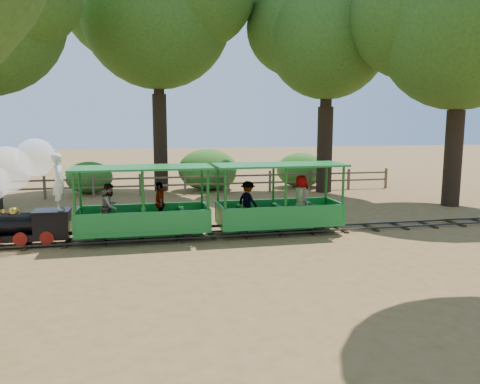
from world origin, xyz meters
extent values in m
plane|color=#9A6D42|center=(0.00, 0.00, 0.00)|extent=(90.00, 90.00, 0.00)
cube|color=#3F3D3A|center=(0.00, -0.30, 0.08)|extent=(22.00, 0.05, 0.05)
cube|color=#3F3D3A|center=(0.00, 0.30, 0.08)|extent=(22.00, 0.05, 0.05)
cube|color=#382314|center=(0.00, 0.00, 0.03)|extent=(0.12, 1.00, 0.05)
cube|color=#382314|center=(-5.00, 0.00, 0.03)|extent=(0.12, 1.00, 0.05)
cube|color=#382314|center=(5.00, 0.00, 0.03)|extent=(0.12, 1.00, 0.05)
cube|color=black|center=(-5.98, 0.00, 0.28)|extent=(2.19, 0.70, 0.18)
cylinder|color=black|center=(-6.33, 0.00, 0.65)|extent=(1.40, 0.56, 0.56)
sphere|color=gold|center=(-6.28, 0.00, 0.95)|extent=(0.26, 0.26, 0.26)
cylinder|color=gold|center=(-6.53, 0.00, 0.97)|extent=(0.10, 0.10, 0.10)
cube|color=black|center=(-5.33, 0.00, 0.64)|extent=(0.90, 0.70, 0.55)
cube|color=black|center=(-5.33, 0.00, 0.94)|extent=(0.95, 0.76, 0.04)
cylinder|color=maroon|center=(-6.73, 0.36, 0.28)|extent=(0.36, 0.06, 0.36)
cylinder|color=maroon|center=(-6.08, -0.36, 0.28)|extent=(0.36, 0.06, 0.36)
cylinder|color=maroon|center=(-6.08, 0.36, 0.28)|extent=(0.36, 0.06, 0.36)
cylinder|color=maroon|center=(-5.43, -0.36, 0.28)|extent=(0.36, 0.06, 0.36)
cylinder|color=maroon|center=(-5.43, 0.36, 0.28)|extent=(0.36, 0.06, 0.36)
sphere|color=white|center=(-6.38, 0.10, 2.07)|extent=(1.20, 1.20, 1.20)
sphere|color=white|center=(-5.68, 0.15, 2.36)|extent=(1.00, 1.00, 1.00)
imported|color=white|center=(-5.10, -0.03, 1.72)|extent=(0.46, 0.62, 1.53)
cube|color=#1A782C|center=(-2.93, 0.00, 0.34)|extent=(3.64, 1.39, 0.11)
cube|color=#155E1B|center=(-2.93, 0.00, 0.21)|extent=(3.27, 0.53, 0.15)
cube|color=#1A782C|center=(-2.93, -0.65, 0.66)|extent=(3.64, 0.06, 0.53)
cube|color=#1A782C|center=(-2.93, 0.65, 0.66)|extent=(3.64, 0.06, 0.53)
cube|color=#1A782C|center=(-2.93, 0.00, 2.05)|extent=(3.80, 1.55, 0.05)
cylinder|color=#155E1B|center=(-4.66, -0.63, 1.19)|extent=(0.07, 0.07, 1.71)
cylinder|color=#155E1B|center=(-4.66, 0.63, 1.19)|extent=(0.07, 0.07, 1.71)
cylinder|color=#155E1B|center=(-1.20, -0.63, 1.19)|extent=(0.07, 0.07, 1.71)
cylinder|color=#155E1B|center=(-1.20, 0.63, 1.19)|extent=(0.07, 0.07, 1.71)
cube|color=#155E1B|center=(-4.02, 0.00, 0.60)|extent=(0.13, 1.18, 0.43)
cube|color=#155E1B|center=(-2.93, 0.00, 0.60)|extent=(0.13, 1.18, 0.43)
cube|color=#155E1B|center=(-1.84, 0.00, 0.60)|extent=(0.13, 1.18, 0.43)
cylinder|color=black|center=(-4.09, -0.36, 0.25)|extent=(0.30, 0.06, 0.30)
cylinder|color=black|center=(-4.09, 0.36, 0.25)|extent=(0.30, 0.06, 0.30)
cylinder|color=black|center=(-1.77, -0.36, 0.25)|extent=(0.30, 0.06, 0.30)
cylinder|color=black|center=(-1.77, 0.36, 0.25)|extent=(0.30, 0.06, 0.30)
imported|color=gray|center=(-3.81, -0.13, 1.02)|extent=(0.67, 0.75, 1.26)
imported|color=gray|center=(-2.46, 0.20, 1.00)|extent=(0.34, 0.73, 1.23)
cube|color=#1A782C|center=(1.02, 0.00, 0.34)|extent=(3.64, 1.39, 0.11)
cube|color=#155E1B|center=(1.02, 0.00, 0.21)|extent=(3.27, 0.53, 0.15)
cube|color=#1A782C|center=(1.02, -0.65, 0.66)|extent=(3.64, 0.06, 0.53)
cube|color=#1A782C|center=(1.02, 0.65, 0.66)|extent=(3.64, 0.06, 0.53)
cube|color=#1A782C|center=(1.02, 0.00, 2.05)|extent=(3.80, 1.55, 0.05)
cylinder|color=#155E1B|center=(-0.72, -0.63, 1.19)|extent=(0.07, 0.07, 1.71)
cylinder|color=#155E1B|center=(-0.72, 0.63, 1.19)|extent=(0.07, 0.07, 1.71)
cylinder|color=#155E1B|center=(2.75, -0.63, 1.19)|extent=(0.07, 0.07, 1.71)
cylinder|color=#155E1B|center=(2.75, 0.63, 1.19)|extent=(0.07, 0.07, 1.71)
cube|color=#155E1B|center=(-0.07, 0.00, 0.60)|extent=(0.13, 1.18, 0.43)
cube|color=#155E1B|center=(1.02, 0.00, 0.60)|extent=(0.13, 1.18, 0.43)
cube|color=#155E1B|center=(2.11, 0.00, 0.60)|extent=(0.13, 1.18, 0.43)
cylinder|color=black|center=(-0.15, -0.36, 0.25)|extent=(0.30, 0.06, 0.30)
cylinder|color=black|center=(-0.15, 0.36, 0.25)|extent=(0.30, 0.06, 0.30)
cylinder|color=black|center=(2.18, -0.36, 0.25)|extent=(0.30, 0.06, 0.30)
cylinder|color=black|center=(2.18, 0.36, 0.25)|extent=(0.30, 0.06, 0.30)
imported|color=gray|center=(0.13, 0.25, 0.97)|extent=(0.76, 0.87, 1.17)
imported|color=gray|center=(1.67, -0.08, 1.06)|extent=(0.51, 0.71, 1.34)
cylinder|color=#2D2116|center=(-2.00, 9.50, 2.29)|extent=(0.66, 0.66, 4.57)
cylinder|color=#2D2116|center=(-2.00, 9.50, 5.88)|extent=(0.50, 0.50, 2.61)
sphere|color=#2A4B17|center=(-2.00, 9.50, 8.22)|extent=(6.92, 6.92, 6.92)
sphere|color=#2A4B17|center=(-3.56, 10.71, 8.91)|extent=(5.53, 5.53, 5.53)
cylinder|color=#2D2116|center=(5.50, 7.50, 1.99)|extent=(0.72, 0.72, 3.97)
cylinder|color=#2D2116|center=(5.50, 7.50, 5.11)|extent=(0.54, 0.54, 2.27)
sphere|color=#2A4B17|center=(5.50, 7.50, 7.08)|extent=(5.58, 5.58, 5.58)
sphere|color=#2A4B17|center=(6.89, 6.66, 7.77)|extent=(4.18, 4.18, 4.18)
sphere|color=#2A4B17|center=(4.24, 8.48, 7.63)|extent=(4.46, 4.46, 4.46)
cylinder|color=#2D2116|center=(9.00, 3.00, 1.87)|extent=(0.68, 0.68, 3.73)
cylinder|color=#2D2116|center=(9.00, 3.00, 4.80)|extent=(0.51, 0.51, 2.13)
sphere|color=#2A4B17|center=(9.00, 3.00, 6.78)|extent=(6.13, 6.13, 6.13)
sphere|color=#2A4B17|center=(7.62, 4.07, 7.40)|extent=(4.91, 4.91, 4.91)
cube|color=brown|center=(-7.00, 8.00, 0.50)|extent=(0.10, 0.10, 1.00)
cube|color=brown|center=(-5.00, 8.00, 0.50)|extent=(0.10, 0.10, 1.00)
cube|color=brown|center=(-3.00, 8.00, 0.50)|extent=(0.10, 0.10, 1.00)
cube|color=brown|center=(-1.00, 8.00, 0.50)|extent=(0.10, 0.10, 1.00)
cube|color=brown|center=(1.00, 8.00, 0.50)|extent=(0.10, 0.10, 1.00)
cube|color=brown|center=(3.00, 8.00, 0.50)|extent=(0.10, 0.10, 1.00)
cube|color=brown|center=(5.00, 8.00, 0.50)|extent=(0.10, 0.10, 1.00)
cube|color=brown|center=(7.00, 8.00, 0.50)|extent=(0.10, 0.10, 1.00)
cube|color=brown|center=(9.00, 8.00, 0.50)|extent=(0.10, 0.10, 1.00)
cube|color=brown|center=(0.00, 8.00, 0.80)|extent=(18.00, 0.06, 0.08)
cube|color=brown|center=(0.00, 8.00, 0.45)|extent=(18.00, 0.06, 0.08)
ellipsoid|color=#2D6B1E|center=(-5.29, 9.30, 0.74)|extent=(2.13, 1.64, 1.47)
ellipsoid|color=#2D6B1E|center=(0.23, 9.30, 0.99)|extent=(2.87, 2.21, 1.99)
ellipsoid|color=#2D6B1E|center=(0.58, 9.30, 0.72)|extent=(2.07, 1.59, 1.44)
ellipsoid|color=#2D6B1E|center=(5.00, 9.30, 0.87)|extent=(2.51, 1.93, 1.74)
camera|label=1|loc=(-2.98, -13.09, 3.31)|focal=35.00mm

